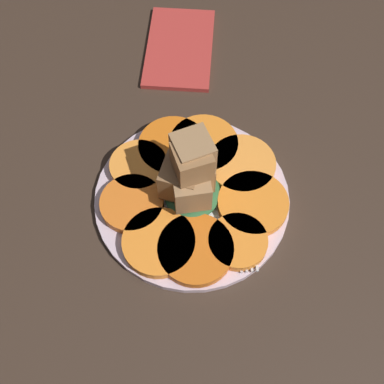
% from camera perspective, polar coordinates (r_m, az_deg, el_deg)
% --- Properties ---
extents(table_slab, '(1.20, 1.20, 0.02)m').
position_cam_1_polar(table_slab, '(0.67, 0.00, -1.28)').
color(table_slab, '#38281E').
rests_on(table_slab, ground).
extents(plate, '(0.27, 0.27, 0.01)m').
position_cam_1_polar(plate, '(0.66, 0.00, -0.67)').
color(plate, silver).
rests_on(plate, table_slab).
extents(carrot_slice_0, '(0.10, 0.10, 0.01)m').
position_cam_1_polar(carrot_slice_0, '(0.69, 1.40, 5.65)').
color(carrot_slice_0, orange).
rests_on(carrot_slice_0, plate).
extents(carrot_slice_1, '(0.10, 0.10, 0.01)m').
position_cam_1_polar(carrot_slice_1, '(0.69, -2.27, 5.41)').
color(carrot_slice_1, orange).
rests_on(carrot_slice_1, plate).
extents(carrot_slice_2, '(0.08, 0.08, 0.01)m').
position_cam_1_polar(carrot_slice_2, '(0.68, -6.35, 3.09)').
color(carrot_slice_2, orange).
rests_on(carrot_slice_2, plate).
extents(carrot_slice_3, '(0.09, 0.09, 0.01)m').
position_cam_1_polar(carrot_slice_3, '(0.65, -7.14, -1.37)').
color(carrot_slice_3, orange).
rests_on(carrot_slice_3, plate).
extents(carrot_slice_4, '(0.09, 0.09, 0.01)m').
position_cam_1_polar(carrot_slice_4, '(0.62, -3.96, -5.96)').
color(carrot_slice_4, orange).
rests_on(carrot_slice_4, plate).
extents(carrot_slice_5, '(0.10, 0.10, 0.01)m').
position_cam_1_polar(carrot_slice_5, '(0.61, 0.43, -6.83)').
color(carrot_slice_5, orange).
rests_on(carrot_slice_5, plate).
extents(carrot_slice_6, '(0.08, 0.08, 0.01)m').
position_cam_1_polar(carrot_slice_6, '(0.62, 5.45, -5.87)').
color(carrot_slice_6, orange).
rests_on(carrot_slice_6, plate).
extents(carrot_slice_7, '(0.10, 0.10, 0.01)m').
position_cam_1_polar(carrot_slice_7, '(0.65, 7.24, -1.37)').
color(carrot_slice_7, orange).
rests_on(carrot_slice_7, plate).
extents(carrot_slice_8, '(0.09, 0.09, 0.01)m').
position_cam_1_polar(carrot_slice_8, '(0.68, 5.93, 3.26)').
color(carrot_slice_8, orange).
rests_on(carrot_slice_8, plate).
extents(center_pile, '(0.08, 0.08, 0.11)m').
position_cam_1_polar(center_pile, '(0.62, -0.14, 1.86)').
color(center_pile, '#2D6033').
rests_on(center_pile, plate).
extents(fork, '(0.19, 0.04, 0.00)m').
position_cam_1_polar(fork, '(0.65, 5.83, -1.93)').
color(fork, silver).
rests_on(fork, plate).
extents(napkin, '(0.18, 0.11, 0.01)m').
position_cam_1_polar(napkin, '(0.84, -1.48, 16.72)').
color(napkin, '#B2332D').
rests_on(napkin, table_slab).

